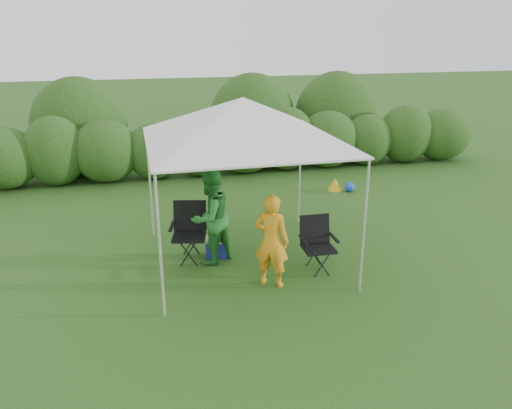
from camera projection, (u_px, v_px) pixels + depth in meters
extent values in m
plane|color=#2E5A1C|center=(251.00, 272.00, 8.34)|extent=(70.00, 70.00, 0.00)
ellipsoid|color=#2A531A|center=(3.00, 158.00, 12.45)|extent=(1.80, 1.53, 1.57)
cylinder|color=#382616|center=(7.00, 183.00, 12.67)|extent=(0.12, 0.12, 0.30)
ellipsoid|color=#2A531A|center=(55.00, 151.00, 12.70)|extent=(1.57, 1.34, 1.80)
cylinder|color=#382616|center=(59.00, 179.00, 12.95)|extent=(0.12, 0.12, 0.30)
ellipsoid|color=#2A531A|center=(106.00, 151.00, 13.00)|extent=(1.72, 1.47, 1.65)
cylinder|color=#382616|center=(108.00, 176.00, 13.23)|extent=(0.12, 0.12, 0.30)
ellipsoid|color=#2A531A|center=(154.00, 151.00, 13.30)|extent=(1.50, 1.28, 1.50)
cylinder|color=#382616|center=(156.00, 173.00, 13.51)|extent=(0.12, 0.12, 0.30)
ellipsoid|color=#2A531A|center=(200.00, 145.00, 13.55)|extent=(1.65, 1.40, 1.73)
cylinder|color=#382616|center=(201.00, 170.00, 13.79)|extent=(0.12, 0.12, 0.30)
ellipsoid|color=#2A531A|center=(245.00, 145.00, 13.85)|extent=(1.80, 1.53, 1.57)
cylinder|color=#382616|center=(245.00, 167.00, 14.06)|extent=(0.12, 0.12, 0.30)
ellipsoid|color=#2A531A|center=(287.00, 139.00, 14.09)|extent=(1.58, 1.34, 1.80)
cylinder|color=#382616|center=(287.00, 165.00, 14.34)|extent=(0.12, 0.12, 0.30)
ellipsoid|color=#2A531A|center=(328.00, 139.00, 14.40)|extent=(1.72, 1.47, 1.65)
cylinder|color=#382616|center=(327.00, 162.00, 14.62)|extent=(0.12, 0.12, 0.30)
ellipsoid|color=#2A531A|center=(367.00, 140.00, 14.70)|extent=(1.50, 1.28, 1.50)
cylinder|color=#382616|center=(366.00, 159.00, 14.90)|extent=(0.12, 0.12, 0.30)
ellipsoid|color=#2A531A|center=(406.00, 134.00, 14.95)|extent=(1.65, 1.40, 1.73)
cylinder|color=#382616|center=(403.00, 157.00, 15.18)|extent=(0.12, 0.12, 0.30)
ellipsoid|color=#2A531A|center=(442.00, 134.00, 15.25)|extent=(1.80, 1.53, 1.57)
cylinder|color=#382616|center=(439.00, 155.00, 15.46)|extent=(0.12, 0.12, 0.30)
cylinder|color=silver|center=(160.00, 248.00, 6.74)|extent=(0.04, 0.04, 2.10)
cylinder|color=silver|center=(364.00, 228.00, 7.42)|extent=(0.04, 0.04, 2.10)
cylinder|color=silver|center=(150.00, 184.00, 9.49)|extent=(0.04, 0.04, 2.10)
cylinder|color=silver|center=(300.00, 174.00, 10.16)|extent=(0.04, 0.04, 2.10)
cube|color=white|center=(243.00, 142.00, 8.10)|extent=(3.10, 3.10, 0.03)
pyramid|color=white|center=(243.00, 119.00, 7.97)|extent=(3.10, 3.10, 0.70)
cube|color=black|center=(318.00, 248.00, 8.27)|extent=(0.52, 0.48, 0.05)
cube|color=black|center=(315.00, 229.00, 8.38)|extent=(0.51, 0.15, 0.48)
cube|color=black|center=(304.00, 240.00, 8.16)|extent=(0.06, 0.43, 0.03)
cube|color=black|center=(334.00, 237.00, 8.27)|extent=(0.06, 0.43, 0.03)
cylinder|color=black|center=(310.00, 266.00, 8.10)|extent=(0.02, 0.02, 0.41)
cylinder|color=black|center=(334.00, 264.00, 8.19)|extent=(0.02, 0.02, 0.41)
cylinder|color=black|center=(302.00, 255.00, 8.49)|extent=(0.02, 0.02, 0.41)
cylinder|color=black|center=(326.00, 253.00, 8.58)|extent=(0.02, 0.02, 0.41)
cube|color=black|center=(189.00, 236.00, 8.65)|extent=(0.66, 0.62, 0.05)
cube|color=black|center=(190.00, 215.00, 8.77)|extent=(0.58, 0.27, 0.53)
cube|color=black|center=(172.00, 226.00, 8.58)|extent=(0.15, 0.47, 0.03)
cube|color=black|center=(205.00, 226.00, 8.59)|extent=(0.15, 0.47, 0.03)
cylinder|color=black|center=(174.00, 254.00, 8.50)|extent=(0.03, 0.03, 0.45)
cylinder|color=black|center=(202.00, 254.00, 8.51)|extent=(0.03, 0.03, 0.45)
cylinder|color=black|center=(178.00, 243.00, 8.94)|extent=(0.03, 0.03, 0.45)
cylinder|color=black|center=(204.00, 242.00, 8.95)|extent=(0.03, 0.03, 0.45)
imported|color=orange|center=(271.00, 241.00, 7.70)|extent=(0.66, 0.60, 1.51)
imported|color=#27792D|center=(211.00, 218.00, 8.46)|extent=(1.01, 0.97, 1.64)
cube|color=navy|center=(217.00, 249.00, 8.88)|extent=(0.43, 0.35, 0.30)
cube|color=silver|center=(217.00, 240.00, 8.82)|extent=(0.45, 0.37, 0.03)
cylinder|color=#592D0C|center=(220.00, 233.00, 8.75)|extent=(0.07, 0.07, 0.27)
cone|color=gold|center=(335.00, 184.00, 12.52)|extent=(0.37, 0.37, 0.31)
sphere|color=blue|center=(349.00, 187.00, 12.42)|extent=(0.24, 0.24, 0.24)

